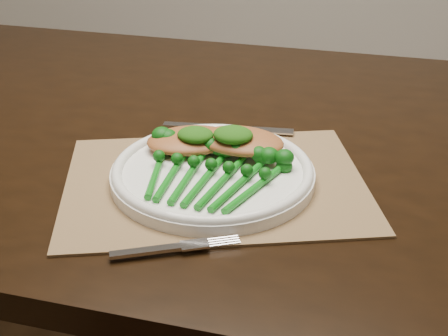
% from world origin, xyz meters
% --- Properties ---
extents(dining_table, '(1.62, 0.94, 0.75)m').
position_xyz_m(dining_table, '(0.03, 0.03, 0.38)').
color(dining_table, black).
rests_on(dining_table, ground).
extents(placemat, '(0.48, 0.41, 0.00)m').
position_xyz_m(placemat, '(0.09, -0.15, 0.75)').
color(placemat, olive).
rests_on(placemat, dining_table).
extents(dinner_plate, '(0.28, 0.28, 0.02)m').
position_xyz_m(dinner_plate, '(0.08, -0.15, 0.77)').
color(dinner_plate, white).
rests_on(dinner_plate, placemat).
extents(knife, '(0.21, 0.04, 0.01)m').
position_xyz_m(knife, '(0.05, 0.01, 0.76)').
color(knife, silver).
rests_on(knife, placemat).
extents(fork, '(0.14, 0.08, 0.00)m').
position_xyz_m(fork, '(0.09, -0.31, 0.76)').
color(fork, silver).
rests_on(fork, placemat).
extents(chicken_fillet_left, '(0.15, 0.13, 0.03)m').
position_xyz_m(chicken_fillet_left, '(0.04, -0.09, 0.78)').
color(chicken_fillet_left, '#A86231').
rests_on(chicken_fillet_left, dinner_plate).
extents(chicken_fillet_right, '(0.13, 0.10, 0.02)m').
position_xyz_m(chicken_fillet_right, '(0.11, -0.09, 0.79)').
color(chicken_fillet_right, '#A86231').
rests_on(chicken_fillet_right, dinner_plate).
extents(pesto_dollop_left, '(0.05, 0.04, 0.02)m').
position_xyz_m(pesto_dollop_left, '(0.05, -0.10, 0.80)').
color(pesto_dollop_left, '#124009').
rests_on(pesto_dollop_left, chicken_fillet_left).
extents(pesto_dollop_right, '(0.06, 0.05, 0.02)m').
position_xyz_m(pesto_dollop_right, '(0.10, -0.10, 0.80)').
color(pesto_dollop_right, '#124009').
rests_on(pesto_dollop_right, chicken_fillet_right).
extents(broccolini_bundle, '(0.18, 0.19, 0.04)m').
position_xyz_m(broccolini_bundle, '(0.08, -0.18, 0.77)').
color(broccolini_bundle, '#0D6812').
rests_on(broccolini_bundle, dinner_plate).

